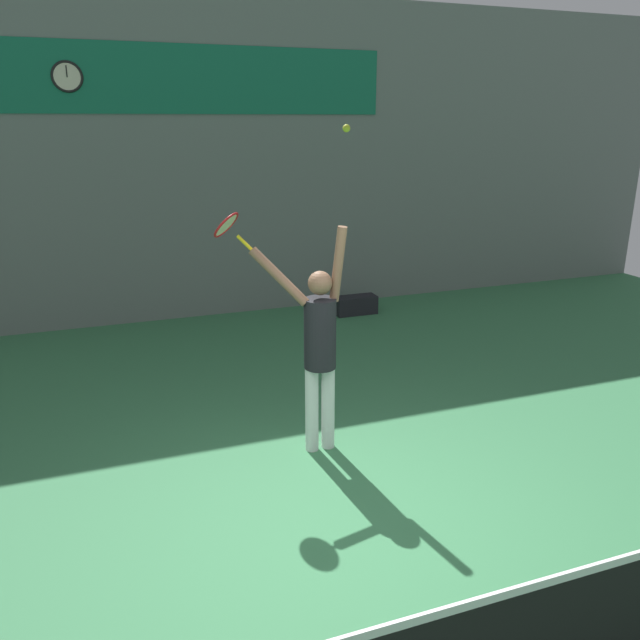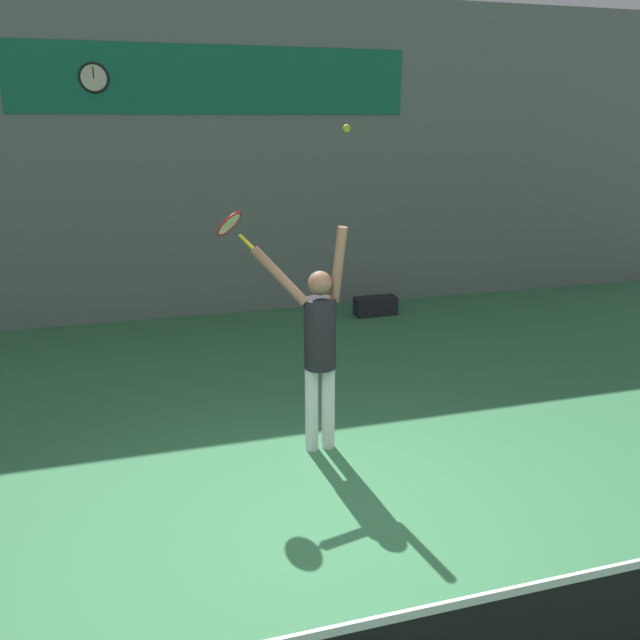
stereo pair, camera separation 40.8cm
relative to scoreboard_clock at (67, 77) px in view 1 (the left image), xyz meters
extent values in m
plane|color=#387A4C|center=(1.76, -6.23, -3.72)|extent=(18.00, 18.00, 0.00)
cube|color=slate|center=(1.76, 0.08, -1.22)|extent=(18.00, 0.10, 5.00)
cube|color=#146B4C|center=(1.76, 0.02, 0.00)|extent=(6.05, 0.02, 0.99)
cylinder|color=beige|center=(0.00, 0.00, 0.00)|extent=(0.39, 0.02, 0.39)
torus|color=black|center=(0.00, 0.00, 0.00)|extent=(0.43, 0.04, 0.43)
cube|color=black|center=(0.00, -0.01, 0.07)|extent=(0.02, 0.01, 0.16)
cube|color=white|center=(1.76, -8.01, -2.79)|extent=(7.08, 0.02, 0.05)
cylinder|color=white|center=(1.97, -4.81, -3.29)|extent=(0.13, 0.13, 0.87)
cylinder|color=white|center=(2.14, -4.81, -3.29)|extent=(0.13, 0.13, 0.87)
cylinder|color=black|center=(2.06, -4.81, -2.51)|extent=(0.31, 0.31, 0.68)
sphere|color=brown|center=(2.06, -4.81, -2.01)|extent=(0.23, 0.23, 0.23)
cylinder|color=brown|center=(2.23, -4.84, -1.84)|extent=(0.19, 0.17, 0.71)
cylinder|color=brown|center=(1.71, -4.64, -1.96)|extent=(0.51, 0.44, 0.53)
cylinder|color=yellow|center=(1.45, -4.43, -1.67)|extent=(0.15, 0.13, 0.15)
torus|color=red|center=(1.31, -4.32, -1.51)|extent=(0.37, 0.38, 0.25)
cylinder|color=beige|center=(1.31, -4.32, -1.51)|extent=(0.31, 0.32, 0.21)
sphere|color=#CCDB2D|center=(2.28, -4.85, -0.65)|extent=(0.07, 0.07, 0.07)
cube|color=black|center=(4.17, -0.73, -3.57)|extent=(0.71, 0.30, 0.31)
camera|label=1|loc=(0.17, -10.06, -0.58)|focal=35.00mm
camera|label=2|loc=(0.55, -10.18, -0.58)|focal=35.00mm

